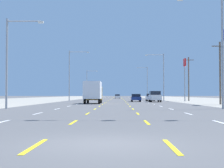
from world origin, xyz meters
name	(u,v)px	position (x,y,z in m)	size (l,w,h in m)	color
ground_plane	(116,101)	(0.00, 66.00, 0.00)	(572.00, 572.00, 0.00)	#4C4C4F
lot_apron_left	(6,101)	(-24.75, 66.00, 0.00)	(28.00, 440.00, 0.01)	gray
lane_markings	(117,99)	(0.00, 104.50, 0.01)	(10.64, 227.60, 0.01)	white
signal_span_wire	(111,15)	(-0.03, 10.27, 5.93)	(25.49, 0.53, 9.86)	brown
box_truck_inner_left_nearest	(93,91)	(-3.35, 41.15, 1.84)	(2.40, 7.20, 3.23)	#B28C33
suv_far_right_near	(155,96)	(7.06, 52.57, 1.03)	(1.98, 4.90, 1.98)	white
sedan_inner_right_mid	(136,98)	(3.75, 55.05, 0.76)	(1.80, 4.50, 1.46)	navy
hatchback_far_right_midfar	(150,97)	(7.15, 62.26, 0.78)	(1.72, 3.90, 1.54)	silver
suv_far_left_far	(96,96)	(-7.20, 104.68, 1.03)	(1.98, 4.90, 1.98)	maroon
sedan_center_turn_farther	(117,96)	(0.12, 108.88, 0.76)	(1.80, 4.50, 1.46)	white
pole_sign_right_row_2	(185,70)	(13.94, 59.84, 6.37)	(0.24, 1.71, 8.67)	gray
streetlight_left_row_0	(11,56)	(-9.78, 22.53, 4.96)	(3.57, 0.26, 8.55)	gray
streetlight_right_row_0	(218,43)	(9.74, 22.53, 6.12)	(4.29, 0.26, 10.63)	gray
streetlight_left_row_1	(71,72)	(-9.74, 63.40, 6.23)	(4.36, 0.26, 10.82)	gray
streetlight_right_row_1	(162,74)	(9.76, 63.40, 5.85)	(4.08, 0.26, 10.15)	gray
streetlight_left_row_2	(88,82)	(-9.78, 104.28, 5.51)	(3.77, 0.26, 9.57)	gray
streetlight_right_row_2	(146,81)	(9.84, 104.28, 6.07)	(3.63, 0.26, 10.68)	gray
utility_pole_right_row_0	(220,72)	(14.34, 37.26, 4.48)	(2.20, 0.26, 8.58)	brown
utility_pole_right_row_1	(189,78)	(15.19, 62.02, 4.80)	(2.20, 0.26, 9.22)	brown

